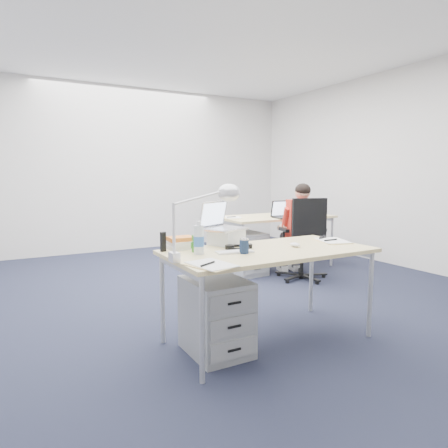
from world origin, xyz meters
The scene contains 24 objects.
floor centered at (0.00, 0.00, 0.00)m, with size 7.00×7.00×0.00m, color black.
room centered at (0.00, 0.00, 1.71)m, with size 6.02×7.02×2.80m.
desk_near centered at (-0.17, -0.89, 0.68)m, with size 1.60×0.80×0.73m.
desk_far centered at (1.39, 1.14, 0.68)m, with size 1.60×0.80×0.73m.
office_chair centered at (1.28, 0.41, 0.29)m, with size 0.83×0.83×1.03m.
seated_person centered at (1.33, 0.58, 0.60)m, with size 0.48×0.69×1.19m.
drawer_pedestal_near centered at (-0.64, -0.90, 0.28)m, with size 0.40×0.50×0.55m, color #96999A.
drawer_pedestal_far centered at (0.82, 1.00, 0.28)m, with size 0.40×0.50×0.55m, color #96999A.
silver_laptop centered at (-0.35, -0.54, 0.91)m, with size 0.33×0.26×0.35m, color silver, non-canonical shape.
wireless_keyboard centered at (-0.47, -0.88, 0.74)m, with size 0.27×0.11×0.01m, color white.
computer_mouse centered at (0.07, -0.91, 0.75)m, with size 0.06×0.10×0.03m, color white.
headphones centered at (-0.37, -0.76, 0.75)m, with size 0.22×0.17×0.04m, color black, non-canonical shape.
can_koozie centered at (-0.42, -0.94, 0.79)m, with size 0.07×0.07×0.11m, color #152544.
water_bottle centered at (-0.73, -0.80, 0.85)m, with size 0.08×0.08×0.24m, color silver.
bear_figurine centered at (-0.72, -0.71, 0.80)m, with size 0.07×0.05×0.13m, color #1E701D, non-canonical shape.
book_stack centered at (-0.75, -0.54, 0.78)m, with size 0.21×0.16×0.10m, color silver.
cordless_phone centered at (-0.92, -0.58, 0.80)m, with size 0.04×0.02×0.15m, color black.
papers_left centered at (-0.83, -1.18, 0.74)m, with size 0.22×0.31×0.01m, color #E1C682.
papers_right centered at (0.52, -0.87, 0.74)m, with size 0.22×0.31×0.01m, color #E1C682.
sunglasses centered at (0.52, -0.74, 0.74)m, with size 0.12×0.05×0.03m, color black, non-canonical shape.
desk_lamp centered at (-0.82, -0.96, 1.00)m, with size 0.47×0.17×0.53m, color silver, non-canonical shape.
dark_laptop centered at (1.36, 0.85, 0.85)m, with size 0.33×0.32×0.24m, color black, non-canonical shape.
far_cup centered at (1.74, 1.39, 0.77)m, with size 0.06×0.06×0.09m, color white.
far_papers centered at (0.72, 1.20, 0.73)m, with size 0.20×0.29×0.01m, color white.
Camera 1 is at (-1.95, -3.39, 1.30)m, focal length 32.00 mm.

